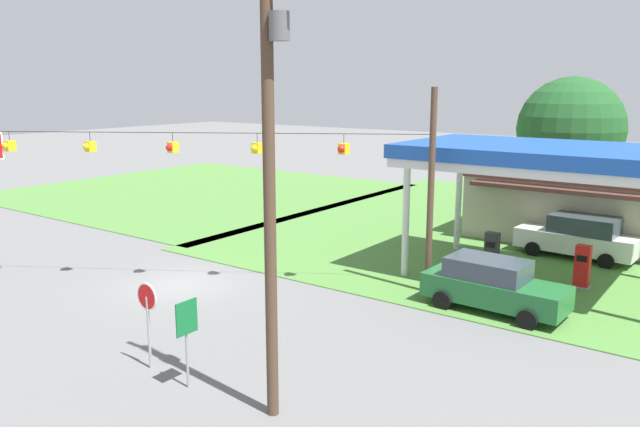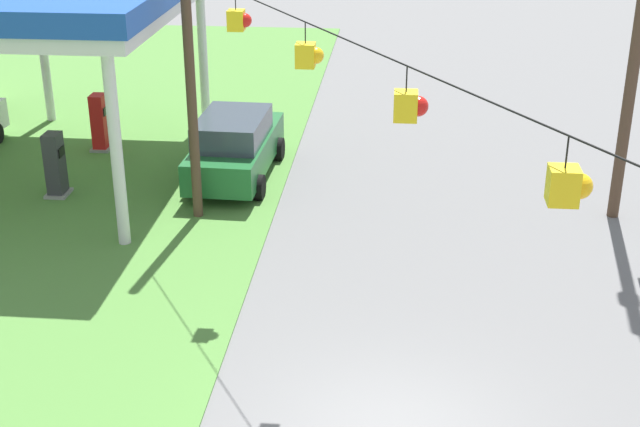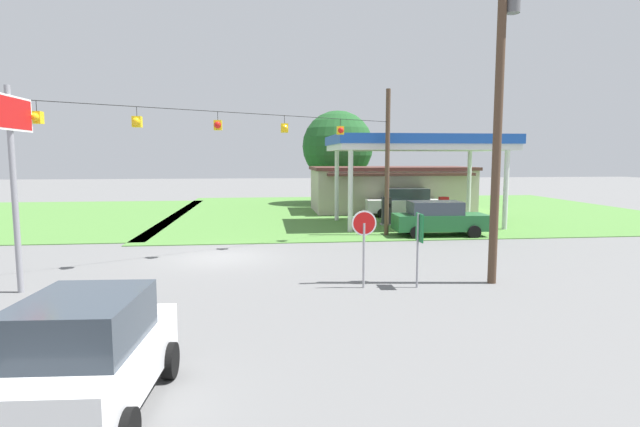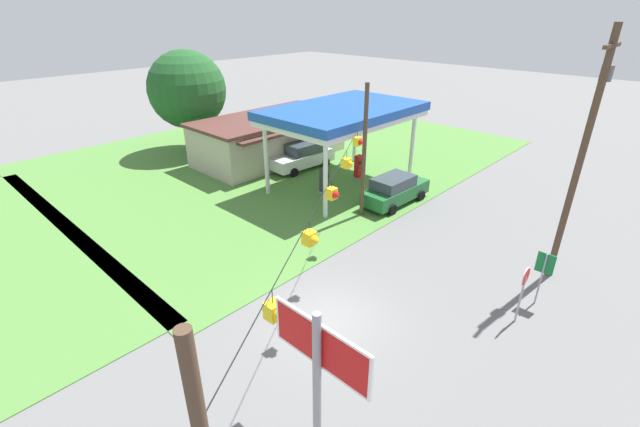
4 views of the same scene
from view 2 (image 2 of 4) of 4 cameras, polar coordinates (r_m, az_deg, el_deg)
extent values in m
cube|color=silver|center=(24.84, -16.13, 12.91)|extent=(10.27, 6.41, 0.35)
cylinder|color=silver|center=(20.44, -12.90, 3.90)|extent=(0.28, 0.28, 4.59)
cylinder|color=silver|center=(28.83, -7.50, 9.95)|extent=(0.28, 0.28, 4.59)
cylinder|color=silver|center=(30.40, -17.28, 9.81)|extent=(0.28, 0.28, 4.59)
cube|color=gray|center=(24.46, -16.37, 1.21)|extent=(0.71, 0.56, 0.12)
cube|color=#333338|center=(24.16, -16.61, 3.11)|extent=(0.55, 0.40, 1.61)
cube|color=black|center=(23.98, -16.22, 3.82)|extent=(0.39, 0.03, 0.24)
cube|color=gray|center=(27.65, -13.75, 4.06)|extent=(0.71, 0.56, 0.12)
cube|color=red|center=(27.38, -13.92, 5.77)|extent=(0.55, 0.40, 1.61)
cube|color=black|center=(27.22, -13.56, 6.41)|extent=(0.39, 0.03, 0.24)
cube|color=#1E602D|center=(24.63, -5.40, 3.97)|extent=(4.95, 2.02, 0.84)
cube|color=#333D47|center=(24.12, -5.62, 5.45)|extent=(2.75, 1.80, 0.69)
cylinder|color=black|center=(26.37, -6.67, 4.29)|extent=(0.69, 0.24, 0.68)
cylinder|color=black|center=(25.99, -2.61, 4.14)|extent=(0.69, 0.24, 0.68)
cylinder|color=black|center=(23.63, -8.39, 1.88)|extent=(0.69, 0.24, 0.68)
cylinder|color=black|center=(23.20, -3.88, 1.67)|extent=(0.69, 0.24, 0.68)
cylinder|color=#4C3828|center=(21.22, -8.35, 9.40)|extent=(0.24, 0.24, 7.73)
cylinder|color=black|center=(12.03, 5.60, 9.38)|extent=(16.67, 10.02, 0.02)
cylinder|color=black|center=(9.57, 15.53, 3.82)|extent=(0.02, 0.02, 0.35)
cube|color=yellow|center=(9.70, 15.30, 1.74)|extent=(0.32, 0.32, 0.40)
sphere|color=yellow|center=(9.73, 16.28, 1.69)|extent=(0.28, 0.28, 0.28)
cylinder|color=black|center=(12.07, 5.57, 8.58)|extent=(0.02, 0.02, 0.35)
cube|color=yellow|center=(12.18, 5.50, 6.87)|extent=(0.32, 0.32, 0.40)
sphere|color=red|center=(12.18, 6.30, 6.84)|extent=(0.28, 0.28, 0.28)
cylinder|color=black|center=(14.86, -0.95, 11.50)|extent=(0.02, 0.02, 0.35)
cube|color=yellow|center=(14.94, -0.94, 10.09)|extent=(0.32, 0.32, 0.40)
sphere|color=yellow|center=(14.93, -0.28, 10.08)|extent=(0.28, 0.28, 0.28)
cylinder|color=black|center=(17.80, -5.44, 13.40)|extent=(0.02, 0.02, 0.35)
cube|color=yellow|center=(17.87, -5.39, 12.22)|extent=(0.32, 0.32, 0.40)
sphere|color=red|center=(17.84, -4.84, 12.22)|extent=(0.28, 0.28, 0.28)
camera|label=1|loc=(34.01, 35.02, 17.61)|focal=35.00mm
camera|label=3|loc=(25.37, 60.67, 0.47)|focal=28.00mm
camera|label=4|loc=(9.54, 92.02, 14.81)|focal=24.00mm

